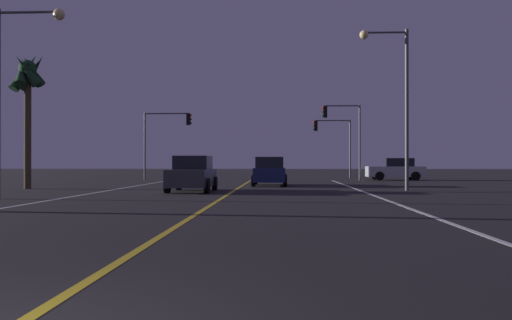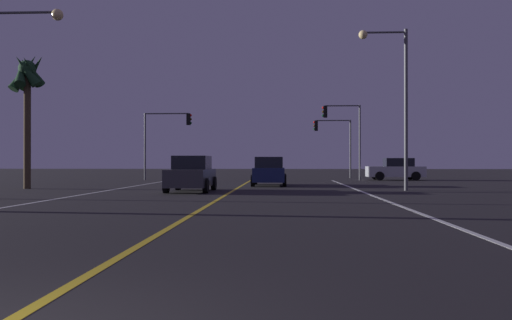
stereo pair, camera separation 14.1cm
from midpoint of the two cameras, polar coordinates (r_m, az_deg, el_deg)
The scene contains 12 objects.
lane_edge_right at distance 18.93m, azimuth 14.44°, elevation -4.47°, with size 0.16×41.94×0.01m, color silver.
lane_edge_left at distance 20.40m, azimuth -22.03°, elevation -4.15°, with size 0.16×41.94×0.01m, color silver.
lane_center_divider at distance 18.69m, azimuth -4.51°, elevation -4.53°, with size 0.16×41.94×0.01m, color gold.
car_crossing_side at distance 41.50m, azimuth 15.00°, elevation -1.01°, with size 4.30×2.02×1.70m.
car_oncoming at distance 24.89m, azimuth -7.15°, elevation -1.56°, with size 2.02×4.30×1.70m.
car_ahead_far at distance 30.78m, azimuth 1.38°, elevation -1.30°, with size 2.02×4.30×1.70m.
traffic_light_near_right at distance 40.32m, azimuth 9.33°, elevation 3.83°, with size 2.95×0.36×5.76m.
traffic_light_near_left at distance 41.00m, azimuth -9.75°, elevation 3.31°, with size 3.75×0.36×5.22m.
traffic_light_far_right at distance 45.72m, azimuth 8.22°, elevation 2.79°, with size 3.29×0.36×5.07m.
street_lamp_left_mid at distance 21.98m, azimuth -25.09°, elevation 8.41°, with size 2.67×0.44×7.24m.
street_lamp_right_far at distance 26.63m, azimuth 14.91°, elevation 7.68°, with size 2.39×0.44×7.94m.
palm_tree_left_mid at distance 30.04m, azimuth -23.89°, elevation 7.92°, with size 2.14×1.96×7.27m.
Camera 1 is at (2.28, -3.52, 1.41)m, focal length 36.44 mm.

